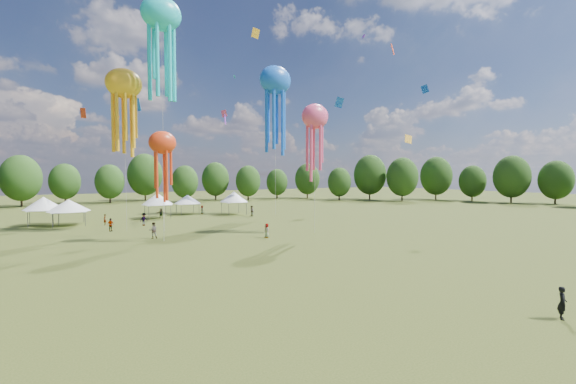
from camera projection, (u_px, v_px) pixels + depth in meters
ground at (426, 324)px, 18.49m from camera, size 300.00×300.00×0.00m
observer_main at (562, 303)px, 19.07m from camera, size 0.74×0.67×1.70m
spectator_near at (153, 230)px, 43.09m from camera, size 1.01×0.84×1.90m
spectators_far at (183, 217)px, 57.76m from camera, size 24.43×30.58×1.91m
festival_tents at (141, 201)px, 61.38m from camera, size 35.11×11.49×4.30m
show_kites at (193, 82)px, 52.62m from camera, size 49.44×25.13×30.26m
small_kites at (202, 24)px, 54.69m from camera, size 80.13×59.41×45.74m
treeline at (134, 179)px, 69.33m from camera, size 201.57×95.24×13.43m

